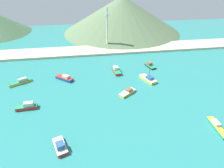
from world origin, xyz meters
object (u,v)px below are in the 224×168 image
fishing_boat_6 (116,70)px  radio_tower (107,28)px  fishing_boat_5 (21,82)px  fishing_boat_2 (27,106)px  fishing_boat_8 (60,146)px  fishing_boat_4 (148,79)px  fishing_boat_7 (217,127)px  fishing_boat_3 (128,92)px  fishing_boat_0 (65,78)px  fishing_boat_1 (150,65)px

fishing_boat_6 → radio_tower: bearing=90.6°
fishing_boat_5 → fishing_boat_6: bearing=5.7°
fishing_boat_2 → fishing_boat_8: 24.39m
fishing_boat_4 → fishing_boat_7: fishing_boat_4 is taller
fishing_boat_5 → fishing_boat_3: bearing=-18.2°
fishing_boat_4 → fishing_boat_2: bearing=-165.4°
fishing_boat_5 → fishing_boat_4: bearing=-6.0°
fishing_boat_2 → fishing_boat_7: bearing=-17.3°
fishing_boat_8 → radio_tower: size_ratio=0.29×
fishing_boat_2 → fishing_boat_3: 38.91m
fishing_boat_7 → fishing_boat_8: size_ratio=1.32×
fishing_boat_6 → fishing_boat_7: (25.80, -43.10, -0.24)m
fishing_boat_0 → fishing_boat_4: bearing=-9.7°
fishing_boat_1 → fishing_boat_5: bearing=-173.2°
fishing_boat_6 → fishing_boat_1: bearing=9.5°
fishing_boat_5 → fishing_boat_7: fishing_boat_5 is taller
fishing_boat_4 → radio_tower: bearing=107.4°
fishing_boat_0 → fishing_boat_4: size_ratio=0.92×
fishing_boat_6 → fishing_boat_7: bearing=-59.1°
fishing_boat_6 → fishing_boat_8: size_ratio=1.17×
fishing_boat_8 → fishing_boat_0: bearing=91.5°
fishing_boat_5 → fishing_boat_8: 44.38m
radio_tower → fishing_boat_3: bearing=-88.1°
fishing_boat_1 → radio_tower: size_ratio=0.29×
fishing_boat_1 → radio_tower: (-18.75, 28.97, 12.02)m
fishing_boat_8 → radio_tower: bearing=72.8°
fishing_boat_4 → fishing_boat_0: bearing=170.3°
fishing_boat_3 → fishing_boat_5: bearing=161.8°
fishing_boat_2 → fishing_boat_6: bearing=32.2°
fishing_boat_0 → fishing_boat_3: fishing_boat_0 is taller
fishing_boat_4 → fishing_boat_3: bearing=-142.2°
fishing_boat_4 → fishing_boat_5: fishing_boat_4 is taller
fishing_boat_7 → fishing_boat_6: bearing=120.9°
fishing_boat_1 → fishing_boat_7: (7.39, -46.19, -0.09)m
fishing_boat_1 → fishing_boat_3: 28.20m
fishing_boat_3 → fishing_boat_6: (-1.40, 19.40, 0.19)m
fishing_boat_0 → fishing_boat_5: bearing=-178.8°
fishing_boat_0 → fishing_boat_4: 38.44m
fishing_boat_0 → fishing_boat_4: (37.89, -6.46, 0.02)m
fishing_boat_5 → fishing_boat_6: size_ratio=1.12×
fishing_boat_4 → fishing_boat_7: (12.81, -32.67, -0.23)m
fishing_boat_4 → fishing_boat_6: bearing=141.2°
fishing_boat_3 → radio_tower: (-1.74, 51.46, 12.06)m
fishing_boat_3 → fishing_boat_1: bearing=52.9°
fishing_boat_1 → fishing_boat_5: (-62.58, -7.47, 0.02)m
fishing_boat_1 → fishing_boat_6: 18.67m
fishing_boat_7 → fishing_boat_8: 49.67m
radio_tower → fishing_boat_0: bearing=-124.3°
fishing_boat_0 → fishing_boat_1: size_ratio=1.16×
fishing_boat_6 → fishing_boat_8: fishing_boat_8 is taller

